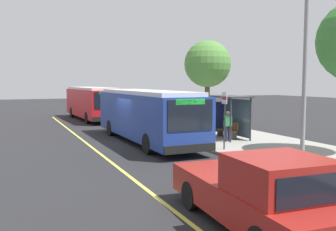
{
  "coord_description": "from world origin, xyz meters",
  "views": [
    {
      "loc": [
        19.78,
        -6.14,
        3.41
      ],
      "look_at": [
        2.1,
        1.49,
        1.68
      ],
      "focal_mm": 39.65,
      "sensor_mm": 36.0,
      "label": 1
    }
  ],
  "objects_px": {
    "transit_bus_second": "(92,102)",
    "waiting_bench": "(228,130)",
    "pedestrian_commuter": "(228,124)",
    "pickup_truck": "(260,194)",
    "route_sign_post": "(224,112)",
    "transit_bus_main": "(146,114)"
  },
  "relations": [
    {
      "from": "pickup_truck",
      "to": "pedestrian_commuter",
      "type": "distance_m",
      "value": 12.1
    },
    {
      "from": "pickup_truck",
      "to": "pedestrian_commuter",
      "type": "relative_size",
      "value": 3.26
    },
    {
      "from": "transit_bus_second",
      "to": "pickup_truck",
      "type": "height_order",
      "value": "transit_bus_second"
    },
    {
      "from": "transit_bus_main",
      "to": "route_sign_post",
      "type": "distance_m",
      "value": 5.08
    },
    {
      "from": "transit_bus_second",
      "to": "waiting_bench",
      "type": "distance_m",
      "value": 16.03
    },
    {
      "from": "transit_bus_second",
      "to": "route_sign_post",
      "type": "height_order",
      "value": "same"
    },
    {
      "from": "route_sign_post",
      "to": "pedestrian_commuter",
      "type": "height_order",
      "value": "route_sign_post"
    },
    {
      "from": "transit_bus_second",
      "to": "waiting_bench",
      "type": "xyz_separation_m",
      "value": [
        15.26,
        4.81,
        -0.98
      ]
    },
    {
      "from": "transit_bus_main",
      "to": "waiting_bench",
      "type": "height_order",
      "value": "transit_bus_main"
    },
    {
      "from": "route_sign_post",
      "to": "pedestrian_commuter",
      "type": "relative_size",
      "value": 1.66
    },
    {
      "from": "pedestrian_commuter",
      "to": "route_sign_post",
      "type": "bearing_deg",
      "value": -36.3
    },
    {
      "from": "transit_bus_main",
      "to": "route_sign_post",
      "type": "height_order",
      "value": "same"
    },
    {
      "from": "pedestrian_commuter",
      "to": "transit_bus_second",
      "type": "bearing_deg",
      "value": -165.83
    },
    {
      "from": "pickup_truck",
      "to": "route_sign_post",
      "type": "distance_m",
      "value": 9.62
    },
    {
      "from": "transit_bus_second",
      "to": "pedestrian_commuter",
      "type": "xyz_separation_m",
      "value": [
        16.32,
        4.12,
        -0.5
      ]
    },
    {
      "from": "transit_bus_main",
      "to": "route_sign_post",
      "type": "bearing_deg",
      "value": 28.43
    },
    {
      "from": "waiting_bench",
      "to": "pedestrian_commuter",
      "type": "bearing_deg",
      "value": -33.13
    },
    {
      "from": "transit_bus_second",
      "to": "pickup_truck",
      "type": "relative_size",
      "value": 1.89
    },
    {
      "from": "transit_bus_second",
      "to": "route_sign_post",
      "type": "bearing_deg",
      "value": 8.04
    },
    {
      "from": "pickup_truck",
      "to": "waiting_bench",
      "type": "relative_size",
      "value": 3.44
    },
    {
      "from": "waiting_bench",
      "to": "pickup_truck",
      "type": "bearing_deg",
      "value": -29.43
    },
    {
      "from": "transit_bus_main",
      "to": "transit_bus_second",
      "type": "distance_m",
      "value": 13.93
    }
  ]
}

